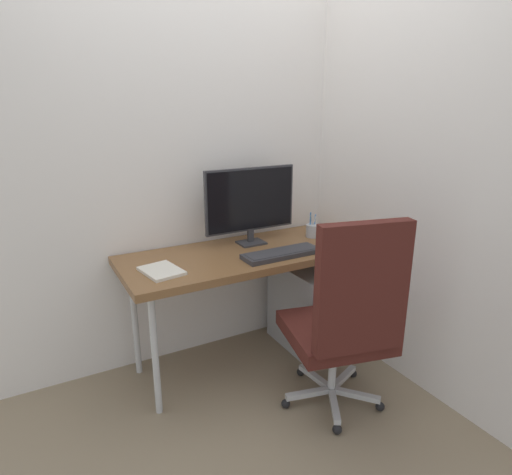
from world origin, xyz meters
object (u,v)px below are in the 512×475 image
(mouse, at_px, (333,244))
(pen_holder, at_px, (313,230))
(filing_cabinet, at_px, (316,304))
(keyboard, at_px, (282,253))
(office_chair, at_px, (346,317))
(monitor, at_px, (250,201))
(notebook, at_px, (161,271))

(mouse, distance_m, pen_holder, 0.25)
(filing_cabinet, height_order, mouse, mouse)
(keyboard, relative_size, pen_holder, 2.82)
(keyboard, bearing_deg, office_chair, -83.33)
(office_chair, distance_m, filing_cabinet, 0.79)
(office_chair, bearing_deg, monitor, 97.35)
(mouse, bearing_deg, pen_holder, 70.20)
(monitor, height_order, mouse, monitor)
(keyboard, distance_m, pen_holder, 0.45)
(filing_cabinet, bearing_deg, monitor, 160.03)
(notebook, bearing_deg, office_chair, -48.80)
(office_chair, relative_size, monitor, 1.83)
(office_chair, relative_size, notebook, 4.70)
(mouse, bearing_deg, notebook, 160.18)
(filing_cabinet, xyz_separation_m, monitor, (-0.42, 0.15, 0.74))
(filing_cabinet, height_order, monitor, monitor)
(mouse, bearing_deg, office_chair, -134.46)
(filing_cabinet, xyz_separation_m, keyboard, (-0.38, -0.15, 0.48))
(monitor, relative_size, mouse, 7.00)
(office_chair, relative_size, filing_cabinet, 1.92)
(filing_cabinet, distance_m, notebook, 1.17)
(filing_cabinet, xyz_separation_m, mouse, (-0.02, -0.17, 0.48))
(monitor, xyz_separation_m, keyboard, (0.04, -0.30, -0.26))
(pen_holder, bearing_deg, mouse, -96.18)
(keyboard, height_order, mouse, mouse)
(monitor, relative_size, pen_holder, 3.58)
(filing_cabinet, xyz_separation_m, pen_holder, (0.01, 0.08, 0.51))
(mouse, height_order, notebook, mouse)
(office_chair, bearing_deg, filing_cabinet, 64.74)
(monitor, relative_size, keyboard, 1.27)
(monitor, bearing_deg, notebook, -161.92)
(filing_cabinet, bearing_deg, mouse, -96.41)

